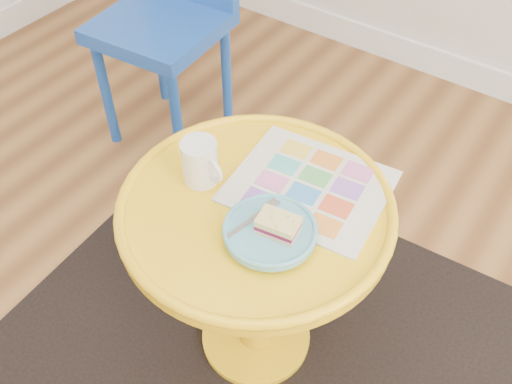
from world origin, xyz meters
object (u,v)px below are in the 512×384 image
Objects in this scene: mug at (200,161)px; newspaper at (309,186)px; side_table at (256,251)px; chair at (170,2)px; plate at (270,232)px.

newspaper is at bearing 41.29° from mug.
side_table is 5.27× the size of mug.
chair is 2.70× the size of newspaper.
chair is 0.90m from mug.
mug is 0.60× the size of plate.
side_table is 3.14× the size of plate.
mug reaches higher than plate.
side_table is 1.80× the size of newspaper.
mug is 0.22m from plate.
plate is (0.07, -0.06, 0.18)m from side_table.
chair is 1.10m from plate.
newspaper is 2.92× the size of mug.
chair reaches higher than mug.
mug is (0.65, -0.62, 0.11)m from chair.
plate is at bearing -92.82° from newspaper.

